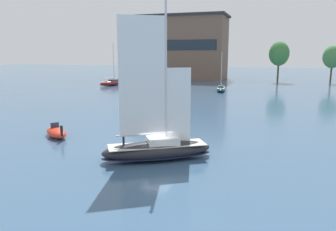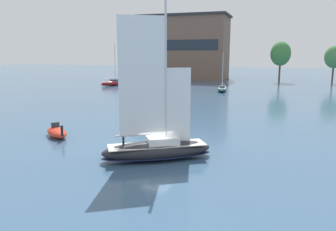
# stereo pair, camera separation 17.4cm
# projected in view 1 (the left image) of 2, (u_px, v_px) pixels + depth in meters

# --- Properties ---
(ground_plane) EXTENTS (400.00, 400.00, 0.00)m
(ground_plane) POSITION_uv_depth(u_px,v_px,m) (157.00, 159.00, 29.31)
(ground_plane) COLOR #385675
(waterfront_building) EXTENTS (34.01, 16.55, 22.58)m
(waterfront_building) POSITION_uv_depth(u_px,v_px,m) (180.00, 47.00, 119.90)
(waterfront_building) COLOR brown
(waterfront_building) RESTS_ON ground
(tree_shore_left) EXTENTS (5.66, 5.66, 11.64)m
(tree_shore_left) POSITION_uv_depth(u_px,v_px,m) (333.00, 57.00, 99.66)
(tree_shore_left) COLOR #4C3828
(tree_shore_left) RESTS_ON ground
(tree_shore_center) EXTENTS (6.31, 6.31, 13.00)m
(tree_shore_center) POSITION_uv_depth(u_px,v_px,m) (279.00, 54.00, 104.55)
(tree_shore_center) COLOR #4C3828
(tree_shore_center) RESTS_ON ground
(sailboat_main) EXTENTS (9.88, 7.63, 13.64)m
(sailboat_main) POSITION_uv_depth(u_px,v_px,m) (157.00, 148.00, 29.11)
(sailboat_main) COLOR #232328
(sailboat_main) RESTS_ON ground
(sailboat_moored_near_marina) EXTENTS (5.83, 8.97, 12.01)m
(sailboat_moored_near_marina) POSITION_uv_depth(u_px,v_px,m) (112.00, 83.00, 94.91)
(sailboat_moored_near_marina) COLOR maroon
(sailboat_moored_near_marina) RESTS_ON ground
(sailboat_moored_mid_channel) EXTENTS (2.89, 7.17, 9.59)m
(sailboat_moored_mid_channel) POSITION_uv_depth(u_px,v_px,m) (221.00, 89.00, 80.65)
(sailboat_moored_mid_channel) COLOR #194C47
(sailboat_moored_mid_channel) RESTS_ON ground
(motor_tender) EXTENTS (4.62, 4.11, 1.71)m
(motor_tender) POSITION_uv_depth(u_px,v_px,m) (56.00, 132.00, 36.90)
(motor_tender) COLOR red
(motor_tender) RESTS_ON ground
(channel_buoy) EXTENTS (1.20, 1.20, 2.15)m
(channel_buoy) POSITION_uv_depth(u_px,v_px,m) (178.00, 119.00, 42.63)
(channel_buoy) COLOR green
(channel_buoy) RESTS_ON ground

